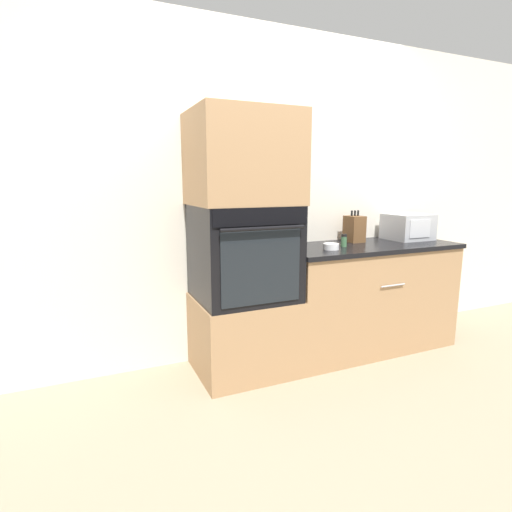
% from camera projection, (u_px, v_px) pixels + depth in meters
% --- Properties ---
extents(ground_plane, '(12.00, 12.00, 0.00)m').
position_uv_depth(ground_plane, '(306.00, 378.00, 2.80)').
color(ground_plane, gray).
extents(wall_back, '(8.00, 0.05, 2.50)m').
position_uv_depth(wall_back, '(268.00, 196.00, 3.14)').
color(wall_back, silver).
rests_on(wall_back, ground_plane).
extents(oven_cabinet_base, '(0.69, 0.60, 0.55)m').
position_uv_depth(oven_cabinet_base, '(244.00, 334.00, 2.88)').
color(oven_cabinet_base, '#A87F56').
rests_on(oven_cabinet_base, ground_plane).
extents(wall_oven, '(0.66, 0.64, 0.66)m').
position_uv_depth(wall_oven, '(244.00, 252.00, 2.77)').
color(wall_oven, black).
rests_on(wall_oven, oven_cabinet_base).
extents(oven_cabinet_upper, '(0.69, 0.60, 0.61)m').
position_uv_depth(oven_cabinet_upper, '(243.00, 159.00, 2.66)').
color(oven_cabinet_upper, '#A87F56').
rests_on(oven_cabinet_upper, wall_oven).
extents(counter_unit, '(1.48, 0.63, 0.87)m').
position_uv_depth(counter_unit, '(365.00, 296.00, 3.28)').
color(counter_unit, '#A87F56').
rests_on(counter_unit, ground_plane).
extents(microwave, '(0.36, 0.32, 0.22)m').
position_uv_depth(microwave, '(408.00, 227.00, 3.45)').
color(microwave, '#B2B5BA').
rests_on(microwave, counter_unit).
extents(knife_block, '(0.13, 0.15, 0.26)m').
position_uv_depth(knife_block, '(354.00, 229.00, 3.30)').
color(knife_block, brown).
rests_on(knife_block, counter_unit).
extents(bowl, '(0.12, 0.12, 0.04)m').
position_uv_depth(bowl, '(331.00, 246.00, 2.94)').
color(bowl, white).
rests_on(bowl, counter_unit).
extents(condiment_jar_near, '(0.05, 0.05, 0.10)m').
position_uv_depth(condiment_jar_near, '(344.00, 240.00, 3.07)').
color(condiment_jar_near, '#427047').
rests_on(condiment_jar_near, counter_unit).
extents(condiment_jar_mid, '(0.05, 0.05, 0.06)m').
position_uv_depth(condiment_jar_mid, '(302.00, 243.00, 3.03)').
color(condiment_jar_mid, '#427047').
rests_on(condiment_jar_mid, counter_unit).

